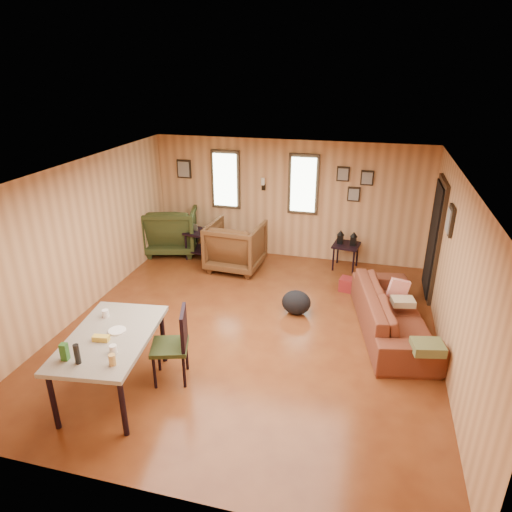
{
  "coord_description": "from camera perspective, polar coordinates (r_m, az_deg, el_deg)",
  "views": [
    {
      "loc": [
        1.58,
        -5.75,
        3.75
      ],
      "look_at": [
        0.0,
        0.4,
        1.05
      ],
      "focal_mm": 32.0,
      "sensor_mm": 36.0,
      "label": 1
    }
  ],
  "objects": [
    {
      "name": "sofa",
      "position": [
        7.05,
        16.87,
        -6.03
      ],
      "size": [
        1.1,
        2.36,
        0.89
      ],
      "primitive_type": "imported",
      "rotation": [
        0.0,
        0.0,
        1.77
      ],
      "color": "brown",
      "rests_on": "ground"
    },
    {
      "name": "room",
      "position": [
        6.69,
        1.14,
        0.68
      ],
      "size": [
        5.54,
        6.04,
        2.44
      ],
      "color": "brown",
      "rests_on": "ground"
    },
    {
      "name": "dining_chair",
      "position": [
        5.85,
        -10.05,
        -10.46
      ],
      "size": [
        0.56,
        0.56,
        0.99
      ],
      "rotation": [
        0.0,
        0.0,
        0.3
      ],
      "color": "#2D3618",
      "rests_on": "ground"
    },
    {
      "name": "cooler",
      "position": [
        8.27,
        11.59,
        -3.54
      ],
      "size": [
        0.37,
        0.3,
        0.24
      ],
      "rotation": [
        0.0,
        0.0,
        -0.19
      ],
      "color": "maroon",
      "rests_on": "ground"
    },
    {
      "name": "sofa_pillows",
      "position": [
        6.7,
        19.01,
        -7.4
      ],
      "size": [
        0.72,
        1.68,
        0.34
      ],
      "rotation": [
        0.0,
        0.0,
        0.21
      ],
      "color": "brown",
      "rests_on": "sofa"
    },
    {
      "name": "backpack",
      "position": [
        7.38,
        5.06,
        -5.81
      ],
      "size": [
        0.56,
        0.5,
        0.4
      ],
      "rotation": [
        0.0,
        0.0,
        -0.38
      ],
      "color": "black",
      "rests_on": "ground"
    },
    {
      "name": "end_table",
      "position": [
        9.41,
        -6.89,
        2.02
      ],
      "size": [
        0.66,
        0.61,
        0.72
      ],
      "rotation": [
        0.0,
        0.0,
        -0.19
      ],
      "color": "black",
      "rests_on": "ground"
    },
    {
      "name": "recliner_green",
      "position": [
        9.82,
        -10.53,
        3.6
      ],
      "size": [
        1.28,
        1.23,
        1.1
      ],
      "primitive_type": "imported",
      "rotation": [
        0.0,
        0.0,
        -2.89
      ],
      "color": "#2D3618",
      "rests_on": "ground"
    },
    {
      "name": "recliner_brown",
      "position": [
        8.85,
        -2.56,
        1.55
      ],
      "size": [
        1.06,
        1.0,
        1.03
      ],
      "primitive_type": "imported",
      "rotation": [
        0.0,
        0.0,
        3.08
      ],
      "color": "#533219",
      "rests_on": "ground"
    },
    {
      "name": "side_table",
      "position": [
        8.99,
        11.25,
        1.6
      ],
      "size": [
        0.55,
        0.55,
        0.78
      ],
      "rotation": [
        0.0,
        0.0,
        -0.14
      ],
      "color": "black",
      "rests_on": "ground"
    },
    {
      "name": "dining_table",
      "position": [
        5.72,
        -17.85,
        -10.15
      ],
      "size": [
        1.12,
        1.67,
        1.03
      ],
      "rotation": [
        0.0,
        0.0,
        0.12
      ],
      "color": "gray",
      "rests_on": "ground"
    }
  ]
}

